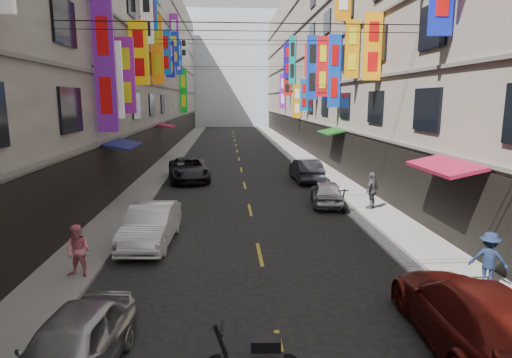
{
  "coord_description": "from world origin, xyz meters",
  "views": [
    {
      "loc": [
        -1.08,
        4.2,
        5.18
      ],
      "look_at": [
        -0.54,
        11.99,
        3.73
      ],
      "focal_mm": 30.0,
      "sensor_mm": 36.0,
      "label": 1
    }
  ],
  "objects": [
    {
      "name": "sidewalk_left",
      "position": [
        -6.0,
        42.0,
        0.06
      ],
      "size": [
        2.0,
        90.0,
        0.12
      ],
      "primitive_type": "cube",
      "color": "slate",
      "rests_on": "ground"
    },
    {
      "name": "sidewalk_right",
      "position": [
        6.0,
        42.0,
        0.06
      ],
      "size": [
        2.0,
        90.0,
        0.12
      ],
      "primitive_type": "cube",
      "color": "slate",
      "rests_on": "ground"
    },
    {
      "name": "building_row_left",
      "position": [
        -11.99,
        42.0,
        9.49
      ],
      "size": [
        10.14,
        90.0,
        19.0
      ],
      "color": "#9C958E",
      "rests_on": "ground"
    },
    {
      "name": "building_row_right",
      "position": [
        11.99,
        42.0,
        9.49
      ],
      "size": [
        10.14,
        90.0,
        19.0
      ],
      "color": "gray",
      "rests_on": "ground"
    },
    {
      "name": "haze_block",
      "position": [
        0.0,
        92.0,
        11.0
      ],
      "size": [
        18.0,
        8.0,
        22.0
      ],
      "primitive_type": "cube",
      "color": "silver",
      "rests_on": "ground"
    },
    {
      "name": "shop_signage",
      "position": [
        -0.05,
        34.85,
        9.04
      ],
      "size": [
        14.0,
        55.0,
        11.77
      ],
      "color": "#0F27B7",
      "rests_on": "ground"
    },
    {
      "name": "street_awnings",
      "position": [
        -1.26,
        26.0,
        3.0
      ],
      "size": [
        13.99,
        35.2,
        0.41
      ],
      "color": "#134813",
      "rests_on": "ground"
    },
    {
      "name": "overhead_cables",
      "position": [
        0.0,
        30.0,
        8.8
      ],
      "size": [
        14.0,
        38.04,
        1.24
      ],
      "color": "black",
      "rests_on": "ground"
    },
    {
      "name": "lane_markings",
      "position": [
        0.0,
        39.0,
        0.0
      ],
      "size": [
        0.12,
        80.2,
        0.01
      ],
      "color": "gold",
      "rests_on": "ground"
    },
    {
      "name": "scooter_far_right",
      "position": [
        4.17,
        23.78,
        0.44
      ],
      "size": [
        0.64,
        1.79,
        1.14
      ],
      "rotation": [
        0.0,
        0.0,
        3.35
      ],
      "color": "black",
      "rests_on": "ground"
    },
    {
      "name": "car_left_near",
      "position": [
        -4.0,
        11.61,
        0.65
      ],
      "size": [
        1.97,
        3.97,
        1.3
      ],
      "primitive_type": "imported",
      "rotation": [
        0.0,
        0.0,
        -0.12
      ],
      "color": "#AEAEB2",
      "rests_on": "ground"
    },
    {
      "name": "car_left_mid",
      "position": [
        -3.86,
        19.36,
        0.72
      ],
      "size": [
        1.75,
        4.46,
        1.44
      ],
      "primitive_type": "imported",
      "rotation": [
        0.0,
        0.0,
        -0.05
      ],
      "color": "white",
      "rests_on": "ground"
    },
    {
      "name": "car_left_far",
      "position": [
        -3.57,
        31.85,
        0.74
      ],
      "size": [
        3.23,
        5.62,
        1.47
      ],
      "primitive_type": "imported",
      "rotation": [
        0.0,
        0.0,
        0.15
      ],
      "color": "black",
      "rests_on": "ground"
    },
    {
      "name": "car_right_near",
      "position": [
        4.0,
        12.1,
        0.75
      ],
      "size": [
        2.46,
        5.33,
        1.51
      ],
      "primitive_type": "imported",
      "rotation": [
        0.0,
        0.0,
        3.08
      ],
      "color": "#57130F",
      "rests_on": "ground"
    },
    {
      "name": "car_right_mid",
      "position": [
        3.88,
        24.77,
        0.63
      ],
      "size": [
        1.99,
        3.86,
        1.26
      ],
      "primitive_type": "imported",
      "rotation": [
        0.0,
        0.0,
        3.0
      ],
      "color": "#B5B5BA",
      "rests_on": "ground"
    },
    {
      "name": "car_right_far",
      "position": [
        4.0,
        31.09,
        0.72
      ],
      "size": [
        1.64,
        4.42,
        1.44
      ],
      "primitive_type": "imported",
      "rotation": [
        0.0,
        0.0,
        3.17
      ],
      "color": "#23242A",
      "rests_on": "ground"
    },
    {
      "name": "pedestrian_lfar",
      "position": [
        -5.4,
        16.27,
        0.89
      ],
      "size": [
        0.84,
        0.65,
        1.54
      ],
      "primitive_type": "imported",
      "rotation": [
        0.0,
        0.0,
        -0.21
      ],
      "color": "pink",
      "rests_on": "sidewalk_left"
    },
    {
      "name": "pedestrian_rnear",
      "position": [
        6.07,
        14.85,
        0.88
      ],
      "size": [
        1.11,
        0.94,
        1.52
      ],
      "primitive_type": "imported",
      "rotation": [
        0.0,
        0.0,
        2.6
      ],
      "color": "#16203D",
      "rests_on": "sidewalk_right"
    },
    {
      "name": "pedestrian_rfar",
      "position": [
        5.72,
        23.43,
        0.99
      ],
      "size": [
        1.14,
        1.12,
        1.74
      ],
      "primitive_type": "imported",
      "rotation": [
        0.0,
        0.0,
        3.9
      ],
      "color": "#515153",
      "rests_on": "sidewalk_right"
    }
  ]
}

